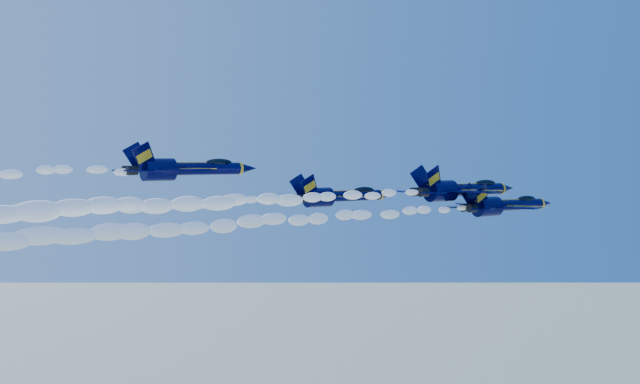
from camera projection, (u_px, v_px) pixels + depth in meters
jet_lead at (505, 205)px, 94.84m from camera, size 14.95×12.27×5.56m
smoke_trail_jet_lead at (258, 222)px, 75.35m from camera, size 55.10×1.91×1.72m
jet_second at (461, 189)px, 94.27m from camera, size 16.11×13.21×5.98m
smoke_trail_jet_second at (196, 203)px, 74.50m from camera, size 55.10×2.05×1.85m
jet_third at (339, 196)px, 97.04m from camera, size 15.11×12.39×5.61m
smoke_trail_jet_third at (56, 210)px, 77.51m from camera, size 55.10×1.92×1.73m
jet_fourth at (185, 168)px, 91.92m from camera, size 16.73×13.72×6.22m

